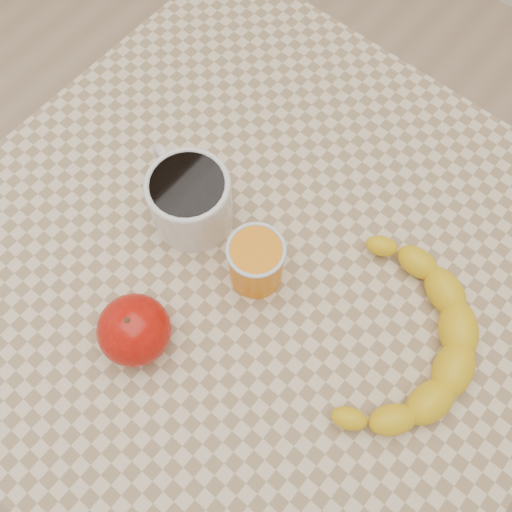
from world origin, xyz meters
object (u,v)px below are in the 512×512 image
Objects in this scene: table at (256,285)px; apple at (134,330)px; coffee_mug at (189,198)px; orange_juice_glass at (256,262)px; banana at (403,341)px.

apple is at bearing -104.28° from table.
apple is (0.07, -0.17, -0.01)m from coffee_mug.
apple is at bearing -109.30° from orange_juice_glass.
table is 5.04× the size of coffee_mug.
orange_juice_glass is 0.25× the size of banana.
banana is (0.31, 0.03, -0.03)m from coffee_mug.
orange_juice_glass is 0.17m from apple.
orange_juice_glass is 0.78× the size of apple.
orange_juice_glass is at bearing -49.86° from table.
coffee_mug is 1.48× the size of apple.
banana is (0.25, 0.20, -0.02)m from apple.
table is at bearing 172.20° from banana.
banana is at bearing 5.44° from coffee_mug.
apple is at bearing -68.59° from coffee_mug.
coffee_mug is 0.12m from orange_juice_glass.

